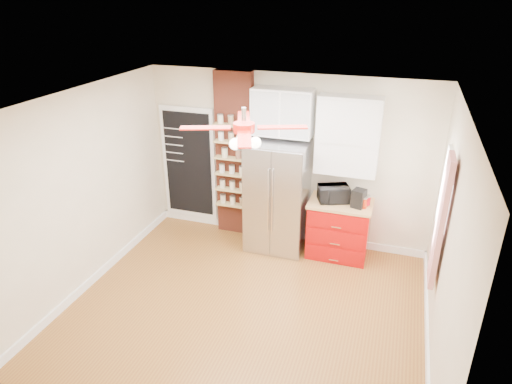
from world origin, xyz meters
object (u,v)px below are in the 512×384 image
(red_cabinet, at_px, (339,229))
(ceiling_fan, at_px, (244,128))
(toaster_oven, at_px, (333,194))
(fridge, at_px, (277,197))
(canister_left, at_px, (364,203))
(coffee_maker, at_px, (359,198))
(pantry_jar_oats, at_px, (225,153))

(red_cabinet, xyz_separation_m, ceiling_fan, (-0.92, -1.68, 1.97))
(toaster_oven, bearing_deg, fridge, 160.35)
(toaster_oven, xyz_separation_m, canister_left, (0.45, -0.08, -0.05))
(ceiling_fan, height_order, coffee_maker, ceiling_fan)
(red_cabinet, relative_size, pantry_jar_oats, 6.58)
(toaster_oven, distance_m, coffee_maker, 0.39)
(coffee_maker, bearing_deg, canister_left, 13.44)
(red_cabinet, distance_m, ceiling_fan, 2.75)
(fridge, height_order, canister_left, fridge)
(ceiling_fan, distance_m, coffee_maker, 2.42)
(red_cabinet, height_order, ceiling_fan, ceiling_fan)
(fridge, distance_m, coffee_maker, 1.24)
(toaster_oven, bearing_deg, canister_left, -33.38)
(coffee_maker, distance_m, canister_left, 0.10)
(red_cabinet, height_order, toaster_oven, toaster_oven)
(toaster_oven, bearing_deg, ceiling_fan, -138.39)
(red_cabinet, height_order, coffee_maker, coffee_maker)
(ceiling_fan, bearing_deg, coffee_maker, 53.61)
(toaster_oven, distance_m, canister_left, 0.46)
(ceiling_fan, height_order, canister_left, ceiling_fan)
(coffee_maker, xyz_separation_m, pantry_jar_oats, (-2.14, 0.17, 0.41))
(ceiling_fan, height_order, toaster_oven, ceiling_fan)
(red_cabinet, bearing_deg, ceiling_fan, -118.71)
(coffee_maker, relative_size, pantry_jar_oats, 1.90)
(fridge, relative_size, red_cabinet, 1.86)
(toaster_oven, relative_size, coffee_maker, 1.62)
(fridge, bearing_deg, canister_left, -1.52)
(toaster_oven, relative_size, canister_left, 2.92)
(red_cabinet, xyz_separation_m, coffee_maker, (0.26, -0.08, 0.58))
(fridge, height_order, red_cabinet, fridge)
(coffee_maker, height_order, canister_left, coffee_maker)
(toaster_oven, height_order, pantry_jar_oats, pantry_jar_oats)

